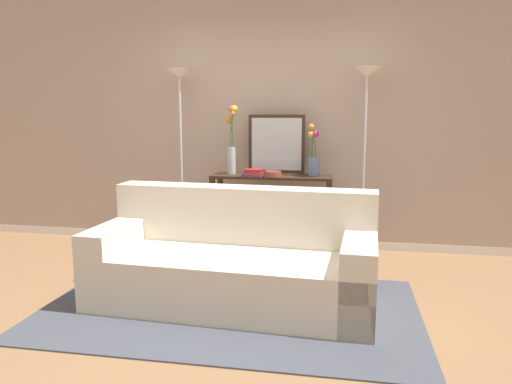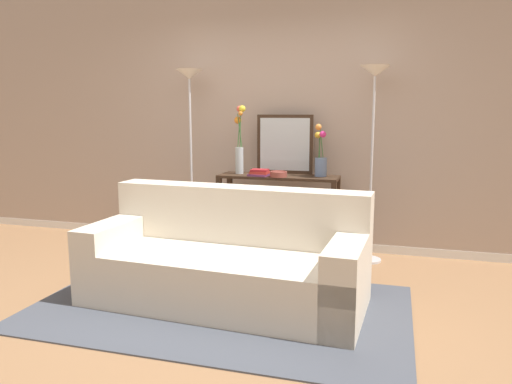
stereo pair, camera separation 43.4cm
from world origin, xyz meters
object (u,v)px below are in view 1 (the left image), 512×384
wall_mirror (277,144)px  book_row_under_console (239,247)px  vase_tall_flowers (232,143)px  floor_lamp_right (366,110)px  fruit_bowl (273,174)px  console_table (272,200)px  vase_short_flowers (314,159)px  floor_lamp_left (180,109)px  book_stack (253,173)px  couch (235,264)px

wall_mirror → book_row_under_console: (-0.38, -0.16, -1.09)m
vase_tall_flowers → floor_lamp_right: bearing=-0.4°
fruit_bowl → book_row_under_console: bearing=161.9°
floor_lamp_right → wall_mirror: floor_lamp_right is taller
console_table → fruit_bowl: size_ratio=7.14×
vase_short_flowers → fruit_bowl: bearing=-158.0°
floor_lamp_left → wall_mirror: bearing=8.1°
console_table → book_row_under_console: size_ratio=3.99×
floor_lamp_right → fruit_bowl: (-0.90, -0.14, -0.64)m
floor_lamp_right → vase_tall_flowers: (-1.36, 0.01, -0.35)m
wall_mirror → book_stack: size_ratio=2.92×
couch → book_row_under_console: bearing=101.0°
vase_tall_flowers → fruit_bowl: size_ratio=4.12×
floor_lamp_left → fruit_bowl: bearing=-8.0°
couch → vase_tall_flowers: size_ratio=3.09×
couch → floor_lamp_left: floor_lamp_left is taller
fruit_bowl → book_stack: 0.21m
console_table → floor_lamp_left: 1.36m
vase_tall_flowers → book_row_under_console: 1.11m
couch → floor_lamp_left: (-0.90, 1.38, 1.20)m
floor_lamp_left → book_stack: (0.81, -0.12, -0.64)m
vase_tall_flowers → book_row_under_console: vase_tall_flowers is taller
couch → book_stack: bearing=94.1°
fruit_bowl → book_row_under_console: fruit_bowl is taller
fruit_bowl → console_table: bearing=103.1°
couch → console_table: 1.39m
floor_lamp_left → vase_short_flowers: (1.41, 0.02, -0.50)m
floor_lamp_right → wall_mirror: (-0.90, 0.14, -0.36)m
floor_lamp_left → fruit_bowl: 1.21m
vase_tall_flowers → book_stack: bearing=-27.9°
vase_tall_flowers → vase_short_flowers: (0.86, 0.01, -0.15)m
floor_lamp_left → book_row_under_console: size_ratio=6.23×
book_stack → book_row_under_console: size_ratio=0.68×
console_table → book_row_under_console: bearing=-180.0°
floor_lamp_left → vase_short_flowers: bearing=0.7°
couch → fruit_bowl: size_ratio=12.71×
floor_lamp_left → vase_tall_flowers: (0.55, 0.01, -0.35)m
vase_short_flowers → book_row_under_console: bearing=-177.3°
book_stack → floor_lamp_right: bearing=6.4°
wall_mirror → book_row_under_console: wall_mirror is taller
floor_lamp_left → console_table: bearing=-1.1°
vase_tall_flowers → fruit_bowl: vase_tall_flowers is taller
floor_lamp_right → floor_lamp_left: bearing=180.0°
floor_lamp_left → vase_tall_flowers: floor_lamp_left is taller
floor_lamp_right → vase_short_flowers: floor_lamp_right is taller
floor_lamp_right → book_stack: 1.28m
floor_lamp_left → fruit_bowl: floor_lamp_left is taller
floor_lamp_right → wall_mirror: bearing=171.0°
vase_short_flowers → fruit_bowl: (-0.40, -0.16, -0.14)m
wall_mirror → fruit_bowl: 0.40m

